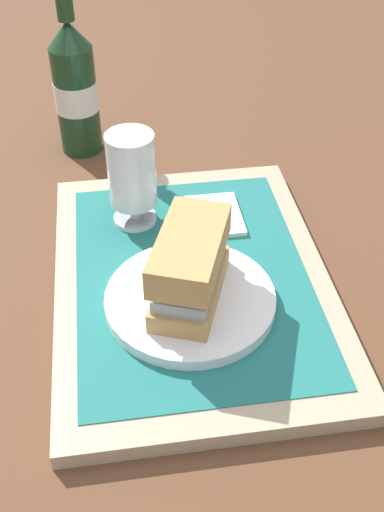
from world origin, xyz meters
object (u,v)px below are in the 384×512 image
object	(u,v)px
plate	(190,300)
beer_glass	(132,177)
beer_bottle	(75,87)
sandwich	(191,264)

from	to	relation	value
plate	beer_glass	xyz separation A→B (m)	(0.16, 0.05, 0.06)
beer_glass	beer_bottle	distance (m)	0.24
plate	beer_bottle	size ratio (longest dim) A/B	0.71
beer_glass	beer_bottle	bearing A→B (deg)	16.32
beer_bottle	sandwich	bearing A→B (deg)	-163.32
plate	beer_bottle	bearing A→B (deg)	16.39
plate	sandwich	bearing A→B (deg)	-20.91
beer_glass	beer_bottle	xyz separation A→B (m)	(0.23, 0.07, 0.02)
plate	beer_bottle	distance (m)	0.42
beer_glass	sandwich	bearing A→B (deg)	-162.81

